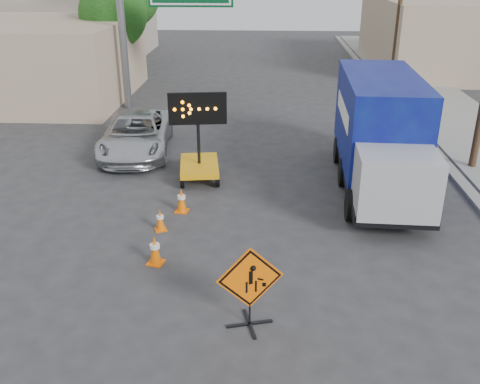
# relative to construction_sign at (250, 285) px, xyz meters

# --- Properties ---
(ground) EXTENTS (100.00, 100.00, 0.00)m
(ground) POSITION_rel_construction_sign_xyz_m (-0.28, -0.68, -0.97)
(ground) COLOR #2D2D30
(ground) RESTS_ON ground
(curb_right) EXTENTS (0.40, 60.00, 0.12)m
(curb_right) POSITION_rel_construction_sign_xyz_m (6.92, 14.32, -0.91)
(curb_right) COLOR gray
(curb_right) RESTS_ON ground
(sidewalk_right) EXTENTS (4.00, 60.00, 0.15)m
(sidewalk_right) POSITION_rel_construction_sign_xyz_m (9.22, 14.32, -0.90)
(sidewalk_right) COLOR gray
(sidewalk_right) RESTS_ON ground
(storefront_left_far) EXTENTS (12.00, 10.00, 4.40)m
(storefront_left_far) POSITION_rel_construction_sign_xyz_m (-15.28, 33.32, 1.23)
(storefront_left_far) COLOR gray
(storefront_left_far) RESTS_ON ground
(building_right_far) EXTENTS (10.00, 14.00, 4.60)m
(building_right_far) POSITION_rel_construction_sign_xyz_m (12.72, 29.32, 1.33)
(building_right_far) COLOR tan
(building_right_far) RESTS_ON ground
(highway_gantry) EXTENTS (6.18, 0.38, 6.90)m
(highway_gantry) POSITION_rel_construction_sign_xyz_m (-4.72, 17.28, 4.10)
(highway_gantry) COLOR slate
(highway_gantry) RESTS_ON ground
(utility_pole_far) EXTENTS (1.80, 0.26, 9.00)m
(utility_pole_far) POSITION_rel_construction_sign_xyz_m (7.72, 23.32, 3.71)
(utility_pole_far) COLOR #47331E
(utility_pole_far) RESTS_ON ground
(tree_left_near) EXTENTS (3.71, 3.71, 6.03)m
(tree_left_near) POSITION_rel_construction_sign_xyz_m (-8.28, 21.32, 3.19)
(tree_left_near) COLOR #47331E
(tree_left_near) RESTS_ON ground
(construction_sign) EXTENTS (1.35, 0.97, 1.84)m
(construction_sign) POSITION_rel_construction_sign_xyz_m (0.00, 0.00, 0.00)
(construction_sign) COLOR black
(construction_sign) RESTS_ON ground
(arrow_board) EXTENTS (1.92, 2.28, 3.04)m
(arrow_board) POSITION_rel_construction_sign_xyz_m (-2.01, 7.97, -0.29)
(arrow_board) COLOR orange
(arrow_board) RESTS_ON ground
(pickup_truck) EXTENTS (3.01, 5.64, 1.51)m
(pickup_truck) POSITION_rel_construction_sign_xyz_m (-4.77, 10.54, -0.22)
(pickup_truck) COLOR silver
(pickup_truck) RESTS_ON ground
(box_truck) EXTENTS (2.67, 7.64, 3.59)m
(box_truck) POSITION_rel_construction_sign_xyz_m (3.93, 7.58, 0.66)
(box_truck) COLOR black
(box_truck) RESTS_ON ground
(cone_a) EXTENTS (0.48, 0.48, 0.77)m
(cone_a) POSITION_rel_construction_sign_xyz_m (-2.44, 2.33, -0.59)
(cone_a) COLOR #F26205
(cone_a) RESTS_ON ground
(cone_b) EXTENTS (0.42, 0.42, 0.64)m
(cone_b) POSITION_rel_construction_sign_xyz_m (-2.65, 4.12, -0.65)
(cone_b) COLOR #F26205
(cone_b) RESTS_ON ground
(cone_c) EXTENTS (0.44, 0.44, 0.75)m
(cone_c) POSITION_rel_construction_sign_xyz_m (-2.23, 5.34, -0.60)
(cone_c) COLOR #F26205
(cone_c) RESTS_ON ground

